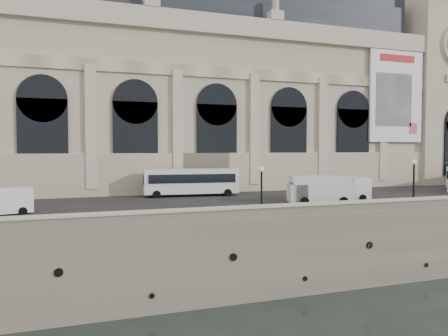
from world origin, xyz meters
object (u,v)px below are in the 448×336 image
at_px(van_b, 317,190).
at_px(lamp_left, 261,193).
at_px(van_c, 341,189).
at_px(lamp_right, 414,184).
at_px(bus_left, 191,181).

xyz_separation_m(van_b, lamp_left, (-9.01, -6.48, 0.64)).
height_order(van_b, van_c, van_b).
xyz_separation_m(van_c, lamp_left, (-12.98, -8.27, 0.82)).
bearing_deg(lamp_left, van_b, 35.73).
relative_size(van_c, lamp_left, 1.41).
bearing_deg(lamp_right, van_c, 110.67).
bearing_deg(van_c, bus_left, 147.77).
height_order(bus_left, lamp_left, lamp_left).
xyz_separation_m(van_b, van_c, (3.97, 1.79, -0.18)).
relative_size(bus_left, van_b, 1.65).
bearing_deg(lamp_right, van_b, 140.11).
height_order(van_b, lamp_left, lamp_left).
xyz_separation_m(bus_left, lamp_left, (1.13, -17.17, 0.27)).
distance_m(bus_left, van_c, 16.69).
xyz_separation_m(lamp_left, lamp_right, (15.79, 0.81, 0.20)).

